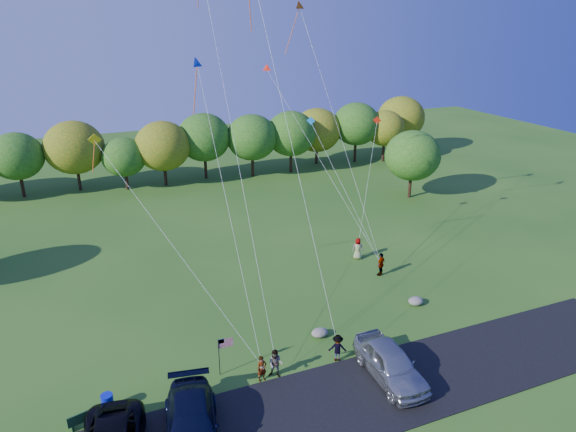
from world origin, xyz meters
The scene contains 15 objects.
ground centered at (0.00, 0.00, 0.00)m, with size 140.00×140.00×0.00m, color #265618.
asphalt_lane centered at (0.00, -4.00, 0.03)m, with size 44.00×6.00×0.06m, color black.
treeline centered at (1.24, 36.18, 4.67)m, with size 76.49×27.97×8.30m.
minivan_navy centered at (-6.00, -3.66, 0.95)m, with size 2.49×6.13×1.78m, color black.
minivan_silver centered at (5.11, -3.33, 1.00)m, with size 2.22×5.51×1.88m, color #989CA2.
flyer_a centered at (-1.50, -0.80, 0.77)m, with size 0.56×0.37×1.54m, color #4C4C59.
flyer_b centered at (-0.69, -0.80, 0.86)m, with size 0.83×0.65×1.72m, color #4C4C59.
flyer_c centered at (3.16, -0.80, 0.84)m, with size 1.09×0.63×1.68m, color #4C4C59.
flyer_d centered at (11.17, 7.36, 0.94)m, with size 1.10×0.46×1.87m, color #4C4C59.
flyer_e centered at (10.96, 10.57, 0.91)m, with size 0.89×0.58×1.82m, color #4C4C59.
park_bench centered at (-10.51, -0.81, 0.55)m, with size 1.83×0.74×1.03m.
trash_barrel centered at (-9.54, 0.06, 0.45)m, with size 0.61×0.61×0.91m, color #0C17B6.
flag_assembly centered at (-3.28, 0.54, 1.73)m, with size 0.86×0.56×2.32m.
boulder_near centered at (3.25, 1.75, 0.27)m, with size 1.07×0.84×0.54m, color gray.
boulder_far centered at (11.10, 2.64, 0.28)m, with size 1.07×0.89×0.56m, color slate.
Camera 1 is at (-8.97, -22.72, 18.77)m, focal length 32.00 mm.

